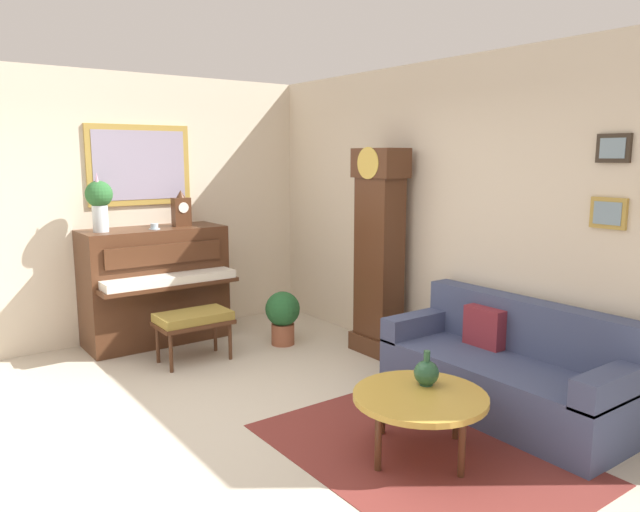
{
  "coord_description": "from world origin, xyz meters",
  "views": [
    {
      "loc": [
        3.74,
        -1.78,
        1.95
      ],
      "look_at": [
        -0.49,
        1.31,
        1.07
      ],
      "focal_mm": 33.61,
      "sensor_mm": 36.0,
      "label": 1
    }
  ],
  "objects_px": {
    "coffee_table": "(420,398)",
    "flower_vase": "(99,200)",
    "piano_bench": "(193,320)",
    "couch": "(507,371)",
    "mantel_clock": "(181,210)",
    "grandfather_clock": "(379,257)",
    "green_jug": "(426,373)",
    "potted_plant": "(283,314)",
    "piano": "(156,285)",
    "teacup": "(154,227)"
  },
  "relations": [
    {
      "from": "green_jug",
      "to": "mantel_clock",
      "type": "bearing_deg",
      "value": -174.7
    },
    {
      "from": "piano_bench",
      "to": "mantel_clock",
      "type": "distance_m",
      "value": 1.3
    },
    {
      "from": "green_jug",
      "to": "teacup",
      "type": "bearing_deg",
      "value": -168.48
    },
    {
      "from": "coffee_table",
      "to": "green_jug",
      "type": "height_order",
      "value": "green_jug"
    },
    {
      "from": "piano",
      "to": "couch",
      "type": "relative_size",
      "value": 0.76
    },
    {
      "from": "grandfather_clock",
      "to": "couch",
      "type": "xyz_separation_m",
      "value": [
        1.63,
        -0.13,
        -0.65
      ]
    },
    {
      "from": "flower_vase",
      "to": "piano_bench",
      "type": "bearing_deg",
      "value": 35.37
    },
    {
      "from": "piano",
      "to": "coffee_table",
      "type": "xyz_separation_m",
      "value": [
        3.38,
        0.48,
        -0.22
      ]
    },
    {
      "from": "piano_bench",
      "to": "mantel_clock",
      "type": "height_order",
      "value": "mantel_clock"
    },
    {
      "from": "couch",
      "to": "mantel_clock",
      "type": "xyz_separation_m",
      "value": [
        -3.28,
        -1.21,
        1.07
      ]
    },
    {
      "from": "green_jug",
      "to": "couch",
      "type": "bearing_deg",
      "value": 90.7
    },
    {
      "from": "mantel_clock",
      "to": "potted_plant",
      "type": "height_order",
      "value": "mantel_clock"
    },
    {
      "from": "piano_bench",
      "to": "grandfather_clock",
      "type": "height_order",
      "value": "grandfather_clock"
    },
    {
      "from": "teacup",
      "to": "grandfather_clock",
      "type": "bearing_deg",
      "value": 47.54
    },
    {
      "from": "flower_vase",
      "to": "potted_plant",
      "type": "bearing_deg",
      "value": 60.48
    },
    {
      "from": "piano",
      "to": "couch",
      "type": "xyz_separation_m",
      "value": [
        3.28,
        1.52,
        -0.3
      ]
    },
    {
      "from": "piano_bench",
      "to": "green_jug",
      "type": "height_order",
      "value": "green_jug"
    },
    {
      "from": "flower_vase",
      "to": "mantel_clock",
      "type": "bearing_deg",
      "value": 89.97
    },
    {
      "from": "couch",
      "to": "green_jug",
      "type": "bearing_deg",
      "value": -89.3
    },
    {
      "from": "piano_bench",
      "to": "flower_vase",
      "type": "relative_size",
      "value": 1.21
    },
    {
      "from": "couch",
      "to": "green_jug",
      "type": "height_order",
      "value": "couch"
    },
    {
      "from": "coffee_table",
      "to": "potted_plant",
      "type": "distance_m",
      "value": 2.56
    },
    {
      "from": "piano_bench",
      "to": "potted_plant",
      "type": "relative_size",
      "value": 1.25
    },
    {
      "from": "piano_bench",
      "to": "flower_vase",
      "type": "height_order",
      "value": "flower_vase"
    },
    {
      "from": "coffee_table",
      "to": "flower_vase",
      "type": "xyz_separation_m",
      "value": [
        -3.38,
        -1.0,
        1.14
      ]
    },
    {
      "from": "couch",
      "to": "mantel_clock",
      "type": "relative_size",
      "value": 5.0
    },
    {
      "from": "flower_vase",
      "to": "green_jug",
      "type": "height_order",
      "value": "flower_vase"
    },
    {
      "from": "mantel_clock",
      "to": "teacup",
      "type": "relative_size",
      "value": 3.28
    },
    {
      "from": "green_jug",
      "to": "potted_plant",
      "type": "xyz_separation_m",
      "value": [
        -2.42,
        0.4,
        -0.18
      ]
    },
    {
      "from": "grandfather_clock",
      "to": "flower_vase",
      "type": "relative_size",
      "value": 3.5
    },
    {
      "from": "piano_bench",
      "to": "couch",
      "type": "distance_m",
      "value": 2.87
    },
    {
      "from": "flower_vase",
      "to": "teacup",
      "type": "distance_m",
      "value": 0.59
    },
    {
      "from": "couch",
      "to": "potted_plant",
      "type": "distance_m",
      "value": 2.46
    },
    {
      "from": "piano",
      "to": "piano_bench",
      "type": "distance_m",
      "value": 0.84
    },
    {
      "from": "potted_plant",
      "to": "couch",
      "type": "bearing_deg",
      "value": 11.86
    },
    {
      "from": "potted_plant",
      "to": "piano_bench",
      "type": "bearing_deg",
      "value": -93.69
    },
    {
      "from": "green_jug",
      "to": "coffee_table",
      "type": "bearing_deg",
      "value": -58.92
    },
    {
      "from": "piano_bench",
      "to": "grandfather_clock",
      "type": "relative_size",
      "value": 0.34
    },
    {
      "from": "piano",
      "to": "grandfather_clock",
      "type": "height_order",
      "value": "grandfather_clock"
    },
    {
      "from": "coffee_table",
      "to": "potted_plant",
      "type": "relative_size",
      "value": 1.57
    },
    {
      "from": "mantel_clock",
      "to": "teacup",
      "type": "distance_m",
      "value": 0.39
    },
    {
      "from": "grandfather_clock",
      "to": "teacup",
      "type": "xyz_separation_m",
      "value": [
        -1.53,
        -1.68,
        0.27
      ]
    },
    {
      "from": "couch",
      "to": "flower_vase",
      "type": "height_order",
      "value": "flower_vase"
    },
    {
      "from": "grandfather_clock",
      "to": "coffee_table",
      "type": "bearing_deg",
      "value": -34.15
    },
    {
      "from": "piano_bench",
      "to": "green_jug",
      "type": "distance_m",
      "value": 2.54
    },
    {
      "from": "mantel_clock",
      "to": "piano",
      "type": "bearing_deg",
      "value": -90.41
    },
    {
      "from": "flower_vase",
      "to": "green_jug",
      "type": "bearing_deg",
      "value": 19.22
    },
    {
      "from": "piano_bench",
      "to": "flower_vase",
      "type": "distance_m",
      "value": 1.5
    },
    {
      "from": "teacup",
      "to": "potted_plant",
      "type": "xyz_separation_m",
      "value": [
        0.76,
        1.04,
        -0.91
      ]
    },
    {
      "from": "mantel_clock",
      "to": "potted_plant",
      "type": "relative_size",
      "value": 0.68
    }
  ]
}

